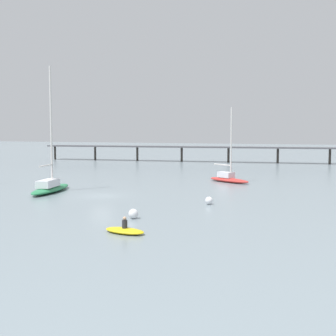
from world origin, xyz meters
TOP-DOWN VIEW (x-y plane):
  - ground_plane at (0.00, 0.00)m, footprint 400.00×400.00m
  - pier at (13.26, 56.72)m, footprint 85.81×14.37m
  - sailboat_red at (9.37, 17.69)m, footprint 6.88×5.09m
  - sailboat_green at (-6.75, 0.45)m, footprint 4.08×9.25m
  - dinghy_yellow at (10.38, -14.67)m, footprint 3.16×1.77m
  - mooring_buoy_inner at (12.23, -1.07)m, footprint 0.72×0.72m
  - mooring_buoy_far at (8.70, -9.91)m, footprint 0.78×0.78m

SIDE VIEW (x-z plane):
  - ground_plane at x=0.00m, z-range 0.00..0.00m
  - dinghy_yellow at x=10.38m, z-range -0.37..0.77m
  - mooring_buoy_inner at x=12.23m, z-range 0.00..0.72m
  - mooring_buoy_far at x=8.70m, z-range 0.00..0.78m
  - sailboat_red at x=9.37m, z-range -4.34..5.63m
  - sailboat_green at x=-6.75m, z-range -6.25..7.84m
  - pier at x=13.26m, z-range -0.06..8.31m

